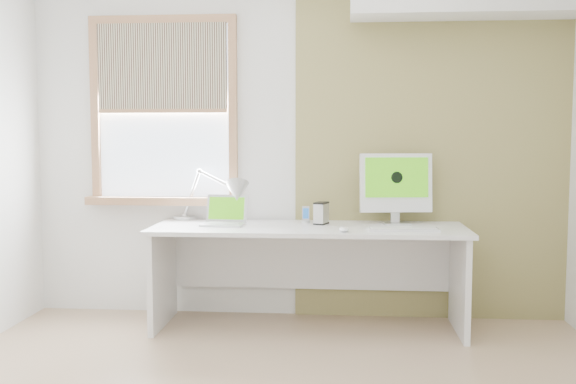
# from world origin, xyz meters

# --- Properties ---
(room) EXTENTS (4.04, 3.54, 2.64)m
(room) POSITION_xyz_m (0.00, 0.00, 1.30)
(room) COLOR tan
(room) RESTS_ON ground
(accent_wall) EXTENTS (2.00, 0.02, 2.60)m
(accent_wall) POSITION_xyz_m (1.00, 1.74, 1.30)
(accent_wall) COLOR olive
(accent_wall) RESTS_ON room
(window) EXTENTS (1.20, 0.14, 1.42)m
(window) POSITION_xyz_m (-1.00, 1.71, 1.54)
(window) COLOR #9A6A48
(window) RESTS_ON room
(desk) EXTENTS (2.20, 0.70, 0.73)m
(desk) POSITION_xyz_m (0.12, 1.44, 0.53)
(desk) COLOR white
(desk) RESTS_ON room
(desk_lamp) EXTENTS (0.64, 0.41, 0.39)m
(desk_lamp) POSITION_xyz_m (-0.49, 1.55, 0.93)
(desk_lamp) COLOR silver
(desk_lamp) RESTS_ON desk
(laptop) EXTENTS (0.32, 0.26, 0.21)m
(laptop) POSITION_xyz_m (-0.49, 1.43, 0.78)
(laptop) COLOR silver
(laptop) RESTS_ON desk
(phone_dock) EXTENTS (0.08, 0.08, 0.12)m
(phone_dock) POSITION_xyz_m (0.09, 1.56, 0.76)
(phone_dock) COLOR silver
(phone_dock) RESTS_ON desk
(external_drive) EXTENTS (0.11, 0.14, 0.16)m
(external_drive) POSITION_xyz_m (0.20, 1.50, 0.81)
(external_drive) COLOR silver
(external_drive) RESTS_ON desk
(imac) EXTENTS (0.52, 0.20, 0.51)m
(imac) POSITION_xyz_m (0.74, 1.58, 1.01)
(imac) COLOR silver
(imac) RESTS_ON desk
(keyboard) EXTENTS (0.48, 0.16, 0.02)m
(keyboard) POSITION_xyz_m (0.76, 1.22, 0.74)
(keyboard) COLOR white
(keyboard) RESTS_ON desk
(mouse) EXTENTS (0.08, 0.12, 0.03)m
(mouse) POSITION_xyz_m (0.36, 1.14, 0.75)
(mouse) COLOR white
(mouse) RESTS_ON desk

